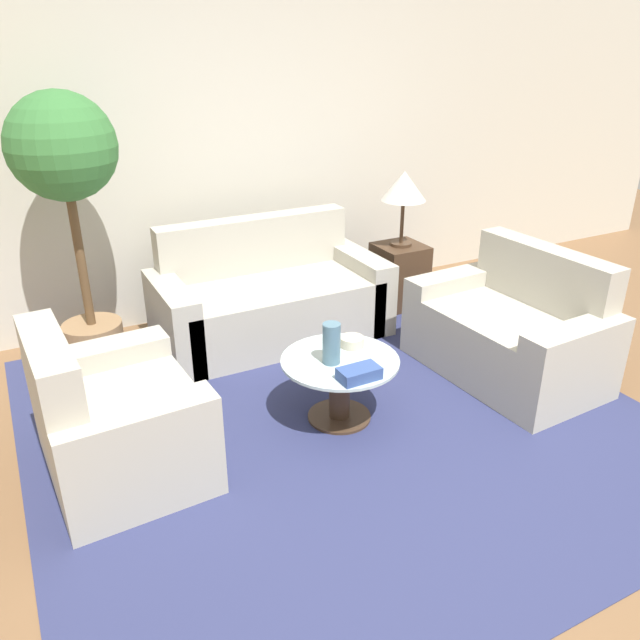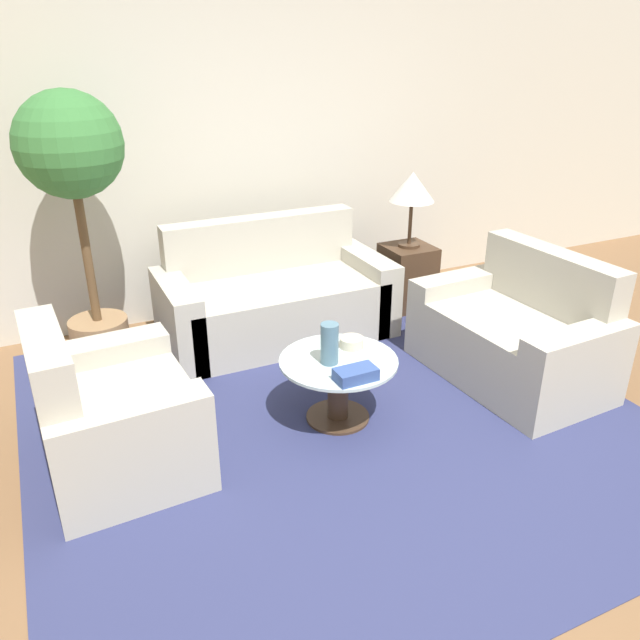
% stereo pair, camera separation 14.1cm
% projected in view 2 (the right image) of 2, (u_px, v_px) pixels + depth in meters
% --- Properties ---
extents(ground_plane, '(14.00, 14.00, 0.00)m').
position_uv_depth(ground_plane, '(423.00, 496.00, 3.13)').
color(ground_plane, brown).
extents(wall_back, '(10.00, 0.06, 2.60)m').
position_uv_depth(wall_back, '(235.00, 150.00, 4.86)').
color(wall_back, beige).
rests_on(wall_back, ground_plane).
extents(rug, '(3.51, 3.42, 0.01)m').
position_uv_depth(rug, '(338.00, 418.00, 3.77)').
color(rug, navy).
rests_on(rug, ground_plane).
extents(sofa_main, '(1.70, 0.82, 0.87)m').
position_uv_depth(sofa_main, '(273.00, 299.00, 4.75)').
color(sofa_main, '#B2AD9E').
rests_on(sofa_main, ground_plane).
extents(armchair, '(0.80, 0.99, 0.83)m').
position_uv_depth(armchair, '(107.00, 421.00, 3.24)').
color(armchair, '#B2AD9E').
rests_on(armchair, ground_plane).
extents(loveseat, '(0.84, 1.30, 0.85)m').
position_uv_depth(loveseat, '(518.00, 337.00, 4.14)').
color(loveseat, '#B2AD9E').
rests_on(loveseat, ground_plane).
extents(coffee_table, '(0.69, 0.69, 0.40)m').
position_uv_depth(coffee_table, '(338.00, 381.00, 3.66)').
color(coffee_table, '#422D1E').
rests_on(coffee_table, ground_plane).
extents(side_table, '(0.39, 0.39, 0.53)m').
position_uv_depth(side_table, '(407.00, 277.00, 5.23)').
color(side_table, '#422D1E').
rests_on(side_table, ground_plane).
extents(table_lamp, '(0.36, 0.36, 0.61)m').
position_uv_depth(table_lamp, '(412.00, 189.00, 4.93)').
color(table_lamp, '#422D1E').
rests_on(table_lamp, side_table).
extents(potted_plant, '(0.66, 0.66, 1.83)m').
position_uv_depth(potted_plant, '(74.00, 178.00, 3.91)').
color(potted_plant, '#93704C').
rests_on(potted_plant, ground_plane).
extents(vase, '(0.10, 0.10, 0.24)m').
position_uv_depth(vase, '(330.00, 344.00, 3.52)').
color(vase, slate).
rests_on(vase, coffee_table).
extents(bowl, '(0.14, 0.14, 0.06)m').
position_uv_depth(bowl, '(352.00, 342.00, 3.74)').
color(bowl, beige).
rests_on(bowl, coffee_table).
extents(book_stack, '(0.23, 0.13, 0.07)m').
position_uv_depth(book_stack, '(356.00, 374.00, 3.37)').
color(book_stack, '#334C8C').
rests_on(book_stack, coffee_table).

